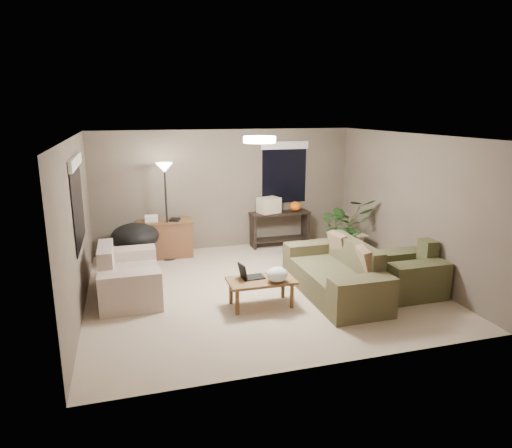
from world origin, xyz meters
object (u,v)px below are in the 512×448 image
object	(u,v)px
coffee_table	(261,283)
cat_scratching_post	(360,248)
armchair	(407,275)
houseplant	(345,233)
main_sofa	(336,276)
desk	(165,239)
floor_lamp	(165,179)
papasan_chair	(135,241)
console_table	(280,226)
loveseat	(128,278)

from	to	relation	value
coffee_table	cat_scratching_post	size ratio (longest dim) A/B	2.00
armchair	houseplant	xyz separation A→B (m)	(-0.06, 2.08, 0.17)
main_sofa	desk	world-z (taller)	main_sofa
floor_lamp	houseplant	distance (m)	3.74
papasan_chair	houseplant	size ratio (longest dim) A/B	0.75
papasan_chair	coffee_table	bearing A→B (deg)	-55.19
coffee_table	console_table	world-z (taller)	console_table
coffee_table	cat_scratching_post	world-z (taller)	cat_scratching_post
main_sofa	armchair	distance (m)	1.16
desk	houseplant	size ratio (longest dim) A/B	0.92
console_table	floor_lamp	distance (m)	2.70
floor_lamp	houseplant	world-z (taller)	floor_lamp
desk	console_table	distance (m)	2.47
loveseat	main_sofa	bearing A→B (deg)	-14.79
loveseat	houseplant	xyz separation A→B (m)	(4.28, 0.97, 0.17)
floor_lamp	cat_scratching_post	distance (m)	4.05
armchair	floor_lamp	world-z (taller)	floor_lamp
loveseat	coffee_table	distance (m)	2.15
main_sofa	cat_scratching_post	xyz separation A→B (m)	(1.24, 1.48, -0.08)
main_sofa	loveseat	xyz separation A→B (m)	(-3.21, 0.85, 0.00)
desk	houseplant	xyz separation A→B (m)	(3.52, -0.88, 0.09)
houseplant	loveseat	bearing A→B (deg)	-167.22
papasan_chair	cat_scratching_post	xyz separation A→B (m)	(4.28, -0.92, -0.25)
desk	houseplant	world-z (taller)	houseplant
cat_scratching_post	desk	bearing A→B (deg)	161.76
console_table	cat_scratching_post	xyz separation A→B (m)	(1.24, -1.33, -0.22)
armchair	console_table	world-z (taller)	armchair
desk	main_sofa	bearing A→B (deg)	-47.72
floor_lamp	main_sofa	bearing A→B (deg)	-46.51
desk	cat_scratching_post	bearing A→B (deg)	-18.24
coffee_table	papasan_chair	bearing A→B (deg)	124.81
console_table	floor_lamp	size ratio (longest dim) A/B	0.68
coffee_table	papasan_chair	size ratio (longest dim) A/B	1.11
desk	cat_scratching_post	size ratio (longest dim) A/B	2.20
floor_lamp	console_table	bearing A→B (deg)	6.11
desk	cat_scratching_post	world-z (taller)	desk
main_sofa	armchair	xyz separation A→B (m)	(1.13, -0.26, 0.00)
floor_lamp	loveseat	bearing A→B (deg)	-115.17
desk	papasan_chair	distance (m)	0.66
main_sofa	cat_scratching_post	distance (m)	1.94
loveseat	papasan_chair	size ratio (longest dim) A/B	1.77
loveseat	console_table	distance (m)	3.77
papasan_chair	cat_scratching_post	world-z (taller)	papasan_chair
main_sofa	floor_lamp	xyz separation A→B (m)	(-2.42, 2.55, 1.30)
main_sofa	armchair	world-z (taller)	same
floor_lamp	cat_scratching_post	size ratio (longest dim) A/B	3.82
loveseat	papasan_chair	xyz separation A→B (m)	(0.17, 1.55, 0.17)
coffee_table	papasan_chair	world-z (taller)	papasan_chair
coffee_table	floor_lamp	world-z (taller)	floor_lamp
main_sofa	houseplant	xyz separation A→B (m)	(1.07, 1.82, 0.17)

